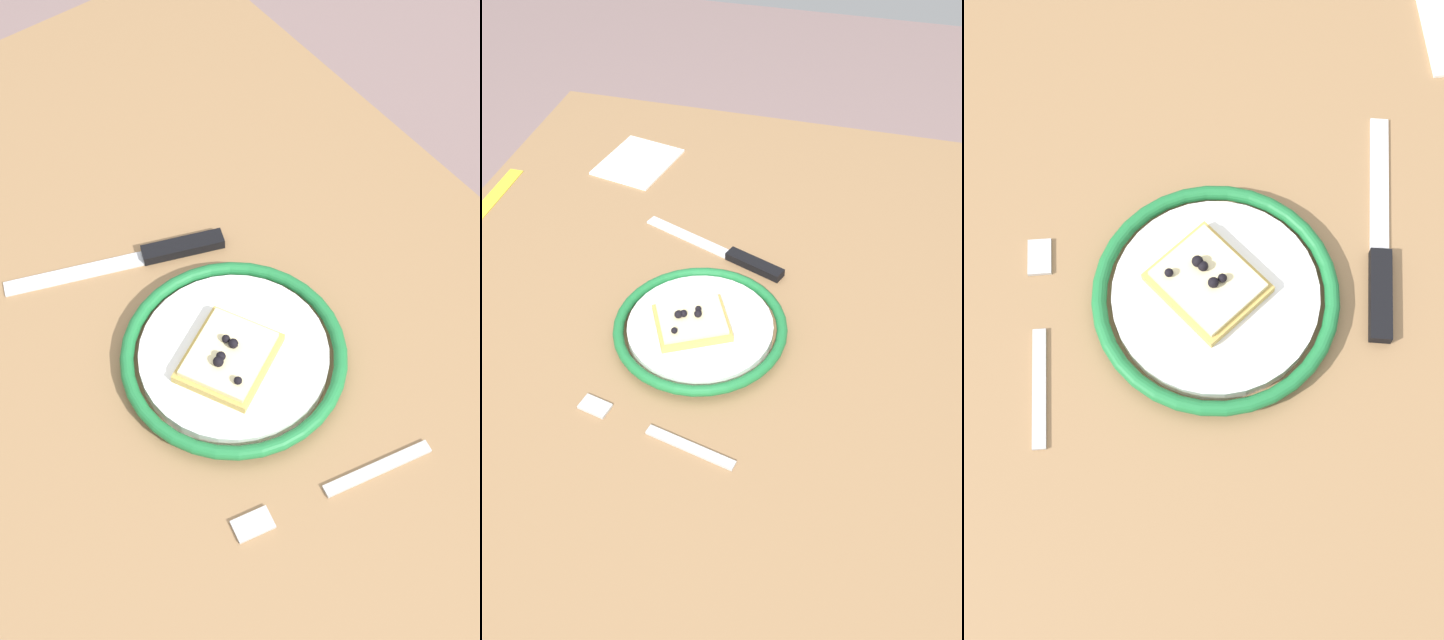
{
  "view_description": "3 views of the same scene",
  "coord_description": "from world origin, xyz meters",
  "views": [
    {
      "loc": [
        -0.39,
        0.21,
        1.47
      ],
      "look_at": [
        -0.01,
        -0.07,
        0.75
      ],
      "focal_mm": 48.12,
      "sensor_mm": 36.0,
      "label": 1
    },
    {
      "loc": [
        -0.61,
        -0.23,
        1.36
      ],
      "look_at": [
        -0.03,
        -0.07,
        0.74
      ],
      "focal_mm": 37.55,
      "sensor_mm": 36.0,
      "label": 2
    },
    {
      "loc": [
        -0.12,
        -0.3,
        1.39
      ],
      "look_at": [
        -0.06,
        -0.07,
        0.76
      ],
      "focal_mm": 43.73,
      "sensor_mm": 36.0,
      "label": 3
    }
  ],
  "objects": [
    {
      "name": "pizza_slice_near",
      "position": [
        -0.05,
        -0.03,
        0.75
      ],
      "size": [
        0.11,
        0.12,
        0.03
      ],
      "color": "tan",
      "rests_on": "plate"
    },
    {
      "name": "ground_plane",
      "position": [
        0.0,
        0.0,
        0.0
      ],
      "size": [
        6.0,
        6.0,
        0.0
      ],
      "primitive_type": "plane",
      "color": "gray"
    },
    {
      "name": "knife",
      "position": [
        0.12,
        -0.05,
        0.73
      ],
      "size": [
        0.1,
        0.23,
        0.01
      ],
      "color": "silver",
      "rests_on": "dining_table"
    },
    {
      "name": "fork",
      "position": [
        -0.2,
        -0.04,
        0.73
      ],
      "size": [
        0.06,
        0.2,
        0.0
      ],
      "color": "#B7B7B7",
      "rests_on": "dining_table"
    },
    {
      "name": "plate",
      "position": [
        -0.04,
        -0.04,
        0.74
      ],
      "size": [
        0.23,
        0.23,
        0.02
      ],
      "color": "white",
      "rests_on": "dining_table"
    },
    {
      "name": "dining_table",
      "position": [
        0.0,
        0.0,
        0.63
      ],
      "size": [
        1.08,
        0.8,
        0.73
      ],
      "color": "#936D47",
      "rests_on": "ground_plane"
    }
  ]
}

